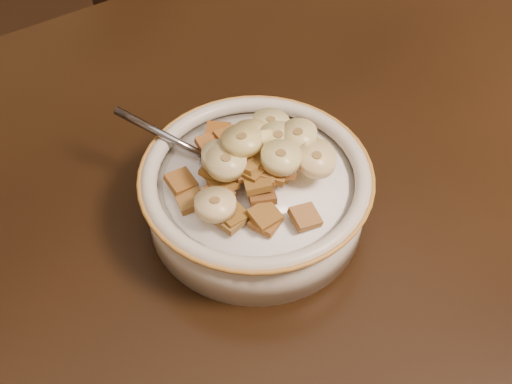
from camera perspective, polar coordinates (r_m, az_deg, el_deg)
table at (r=0.59m, az=16.78°, el=-2.53°), size 1.42×0.93×0.04m
chair at (r=1.19m, az=-0.96°, el=15.06°), size 0.56×0.56×1.01m
cereal_bowl at (r=0.53m, az=0.00°, el=-0.61°), size 0.18×0.18×0.04m
milk at (r=0.51m, az=0.00°, el=0.94°), size 0.15×0.15×0.00m
spoon at (r=0.52m, az=-2.84°, el=2.32°), size 0.05×0.05×0.01m
cereal_square_0 at (r=0.50m, az=-3.58°, el=1.88°), size 0.03×0.03×0.01m
cereal_square_1 at (r=0.48m, az=4.39°, el=-2.23°), size 0.02×0.02×0.01m
cereal_square_2 at (r=0.49m, az=-0.31°, el=2.01°), size 0.03×0.03×0.01m
cereal_square_3 at (r=0.51m, az=3.02°, el=2.97°), size 0.02×0.02×0.01m
cereal_square_4 at (r=0.49m, az=2.13°, el=1.92°), size 0.03×0.03×0.01m
cereal_square_5 at (r=0.48m, az=-2.12°, el=-2.04°), size 0.02×0.02×0.01m
cereal_square_6 at (r=0.53m, az=-2.38°, el=4.85°), size 0.02×0.02×0.01m
cereal_square_7 at (r=0.49m, az=-3.39°, el=-0.13°), size 0.02×0.02×0.01m
cereal_square_8 at (r=0.53m, az=-4.04°, el=4.19°), size 0.02×0.02×0.01m
cereal_square_9 at (r=0.54m, az=3.67°, el=5.26°), size 0.03×0.03×0.01m
cereal_square_10 at (r=0.49m, az=1.87°, el=2.10°), size 0.03×0.03×0.01m
cereal_square_11 at (r=0.49m, az=-0.90°, el=2.01°), size 0.02×0.02×0.01m
cereal_square_12 at (r=0.54m, az=2.39°, el=5.32°), size 0.03×0.03×0.01m
cereal_square_13 at (r=0.48m, az=0.50°, el=-0.22°), size 0.03×0.03×0.01m
cereal_square_14 at (r=0.49m, az=-2.98°, el=0.76°), size 0.02×0.02×0.01m
cereal_square_15 at (r=0.54m, az=3.99°, el=5.39°), size 0.02×0.02×0.01m
cereal_square_16 at (r=0.52m, az=4.33°, el=3.30°), size 0.03×0.02×0.01m
cereal_square_17 at (r=0.48m, az=0.14°, el=0.87°), size 0.03×0.03×0.01m
cereal_square_18 at (r=0.54m, az=-3.40°, el=5.40°), size 0.03×0.03×0.01m
cereal_square_19 at (r=0.50m, az=-5.86°, el=-0.76°), size 0.02×0.02×0.01m
cereal_square_20 at (r=0.48m, az=0.89°, el=-2.63°), size 0.03×0.03×0.01m
cereal_square_21 at (r=0.49m, az=-0.61°, el=2.43°), size 0.03×0.03×0.01m
cereal_square_22 at (r=0.47m, az=0.81°, el=-2.08°), size 0.02×0.02×0.01m
cereal_square_23 at (r=0.50m, az=-6.70°, el=0.94°), size 0.02×0.02×0.01m
cereal_square_24 at (r=0.49m, az=0.55°, el=2.69°), size 0.03×0.03×0.01m
cereal_square_25 at (r=0.52m, az=2.12°, el=4.57°), size 0.02×0.02×0.01m
cereal_square_26 at (r=0.49m, az=0.52°, el=1.43°), size 0.03×0.03×0.01m
cereal_square_27 at (r=0.48m, az=-2.30°, el=-2.44°), size 0.02×0.02×0.01m
cereal_square_28 at (r=0.49m, az=1.54°, el=1.69°), size 0.03×0.03×0.01m
cereal_square_29 at (r=0.53m, az=3.20°, el=4.26°), size 0.03×0.03×0.01m
banana_slice_0 at (r=0.51m, az=2.01°, el=4.75°), size 0.04×0.04×0.01m
banana_slice_1 at (r=0.49m, az=-3.07°, el=3.13°), size 0.03×0.03×0.01m
banana_slice_2 at (r=0.49m, az=-1.26°, el=4.58°), size 0.03×0.03×0.01m
banana_slice_3 at (r=0.53m, az=1.32°, el=6.09°), size 0.04×0.04×0.01m
banana_slice_4 at (r=0.49m, az=2.23°, el=3.09°), size 0.04×0.04×0.01m
banana_slice_5 at (r=0.50m, az=5.39°, el=2.89°), size 0.04×0.04×0.02m
banana_slice_6 at (r=0.47m, az=-3.64°, el=-1.12°), size 0.04×0.04×0.01m
banana_slice_7 at (r=0.50m, az=5.16°, el=3.23°), size 0.04×0.04×0.01m
banana_slice_8 at (r=0.51m, az=3.74°, el=4.98°), size 0.04×0.04×0.01m
banana_slice_9 at (r=0.51m, az=-0.38°, el=5.14°), size 0.03×0.03×0.02m
banana_slice_10 at (r=0.48m, az=-2.66°, el=2.68°), size 0.04×0.04×0.01m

